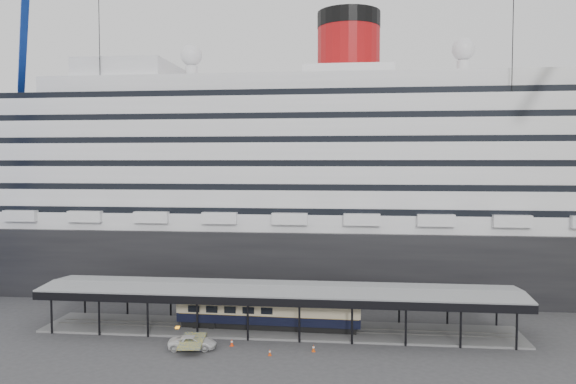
# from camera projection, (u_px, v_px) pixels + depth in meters

# --- Properties ---
(ground) EXTENTS (200.00, 200.00, 0.00)m
(ground) POSITION_uv_depth(u_px,v_px,m) (272.00, 344.00, 61.38)
(ground) COLOR #353538
(ground) RESTS_ON ground
(cruise_ship) EXTENTS (130.00, 30.00, 43.90)m
(cruise_ship) POSITION_uv_depth(u_px,v_px,m) (299.00, 172.00, 92.17)
(cruise_ship) COLOR black
(cruise_ship) RESTS_ON ground
(platform_canopy) EXTENTS (56.00, 9.18, 5.30)m
(platform_canopy) POSITION_uv_depth(u_px,v_px,m) (278.00, 311.00, 66.22)
(platform_canopy) COLOR slate
(platform_canopy) RESTS_ON ground
(port_truck) EXTENTS (5.30, 2.93, 1.40)m
(port_truck) POSITION_uv_depth(u_px,v_px,m) (193.00, 343.00, 59.63)
(port_truck) COLOR silver
(port_truck) RESTS_ON ground
(pullman_carriage) EXTENTS (21.79, 3.52, 21.32)m
(pullman_carriage) POSITION_uv_depth(u_px,v_px,m) (268.00, 308.00, 66.33)
(pullman_carriage) COLOR black
(pullman_carriage) RESTS_ON ground
(traffic_cone_left) EXTENTS (0.50, 0.50, 0.78)m
(traffic_cone_left) POSITION_uv_depth(u_px,v_px,m) (232.00, 342.00, 60.66)
(traffic_cone_left) COLOR #F13B0D
(traffic_cone_left) RESTS_ON ground
(traffic_cone_mid) EXTENTS (0.46, 0.46, 0.75)m
(traffic_cone_mid) POSITION_uv_depth(u_px,v_px,m) (314.00, 348.00, 58.84)
(traffic_cone_mid) COLOR #CF470B
(traffic_cone_mid) RESTS_ON ground
(traffic_cone_right) EXTENTS (0.40, 0.40, 0.69)m
(traffic_cone_right) POSITION_uv_depth(u_px,v_px,m) (270.00, 352.00, 57.66)
(traffic_cone_right) COLOR #D13E0B
(traffic_cone_right) RESTS_ON ground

